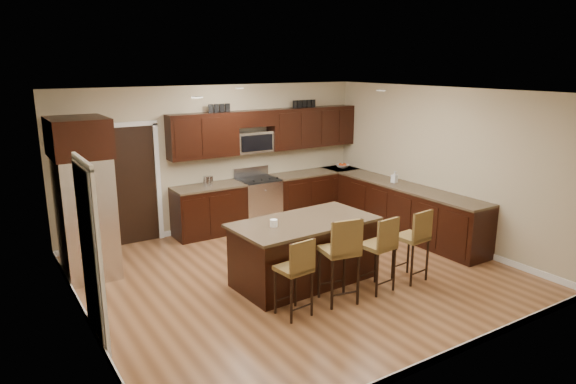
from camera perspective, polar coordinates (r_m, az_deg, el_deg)
floor at (r=7.81m, az=1.15°, el=-9.14°), size 6.00×6.00×0.00m
ceiling at (r=7.18m, az=1.26°, el=11.05°), size 6.00×6.00×0.00m
wall_back at (r=9.74m, az=-7.80°, el=3.75°), size 6.00×0.00×6.00m
wall_left at (r=6.29m, az=-22.23°, el=-2.97°), size 0.00×5.50×5.50m
wall_right at (r=9.34m, az=16.74°, el=2.83°), size 0.00×5.50×5.50m
base_cabinets at (r=9.82m, az=5.76°, el=-1.43°), size 4.02×3.96×0.92m
upper_cabinets at (r=10.00m, az=-2.02°, el=6.98°), size 4.00×0.33×0.80m
range at (r=9.97m, az=-3.36°, el=-1.07°), size 0.76×0.64×1.11m
microwave at (r=9.87m, az=-3.90°, el=5.57°), size 0.76×0.31×0.40m
doorway at (r=9.24m, az=-17.01°, el=0.66°), size 0.85×0.03×2.06m
pantry_door at (r=6.12m, az=-21.23°, el=-6.62°), size 0.03×0.80×2.04m
letter_decor at (r=9.88m, az=-2.77°, el=9.54°), size 2.20×0.03×0.15m
island at (r=7.43m, az=1.77°, el=-6.81°), size 2.12×1.19×0.92m
stool_left at (r=6.36m, az=0.96°, el=-8.52°), size 0.42×0.42×1.02m
stool_mid at (r=6.69m, az=5.99°, el=-6.50°), size 0.51×0.51×1.18m
stool_right at (r=7.14m, az=10.29°, el=-5.87°), size 0.44×0.44×1.08m
refrigerator at (r=8.00m, az=-21.72°, el=-0.48°), size 0.79×0.96×2.35m
floor_mat at (r=9.92m, az=1.44°, el=-3.94°), size 1.09×0.79×0.01m
fruit_bowl at (r=10.98m, az=6.09°, el=2.88°), size 0.33×0.33×0.07m
soap_bottle at (r=9.75m, az=11.75°, el=1.66°), size 0.11×0.11×0.21m
canister_tall at (r=9.39m, az=-9.07°, el=1.19°), size 0.12×0.12×0.18m
canister_short at (r=9.42m, az=-8.66°, el=1.23°), size 0.11×0.11×0.17m
island_jar at (r=7.00m, az=-1.60°, el=-3.47°), size 0.10×0.10×0.10m
stool_extra at (r=7.58m, az=13.93°, el=-4.88°), size 0.44×0.44×1.08m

